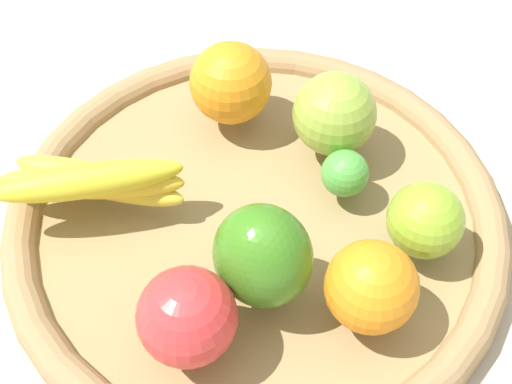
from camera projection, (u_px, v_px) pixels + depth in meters
ground_plane at (256, 229)px, 0.67m from camera, size 2.40×2.40×0.00m
basket at (256, 219)px, 0.65m from camera, size 0.46×0.46×0.03m
apple_1 at (425, 220)px, 0.59m from camera, size 0.09×0.09×0.07m
orange_0 at (231, 83)px, 0.68m from camera, size 0.11×0.11×0.08m
apple_2 at (334, 114)px, 0.66m from camera, size 0.11×0.11×0.08m
bell_pepper at (263, 256)px, 0.55m from camera, size 0.09×0.09×0.09m
banana_bunch at (92, 181)px, 0.62m from camera, size 0.12×0.17×0.06m
apple_0 at (187, 317)px, 0.52m from camera, size 0.10×0.10×0.08m
orange_1 at (371, 287)px, 0.54m from camera, size 0.09×0.09×0.07m
lime_0 at (345, 173)px, 0.63m from camera, size 0.05×0.05×0.04m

